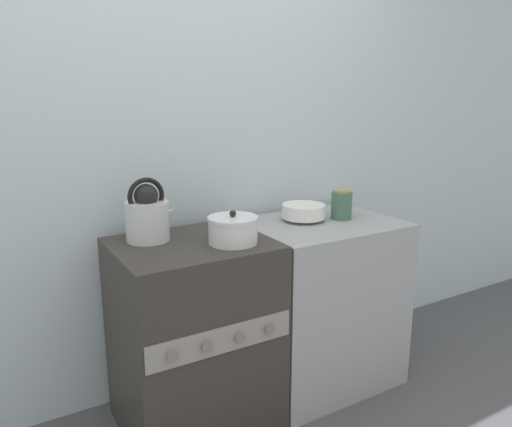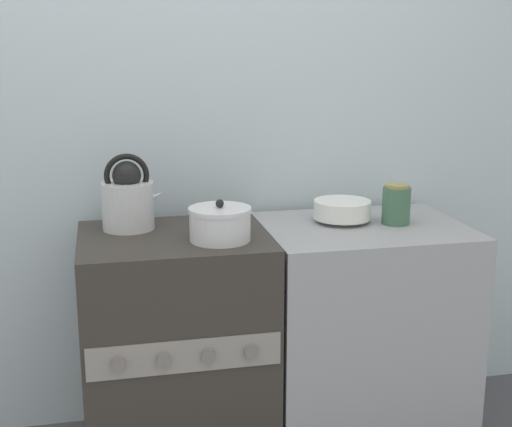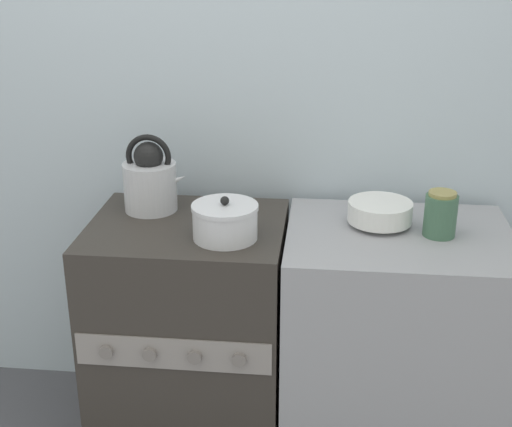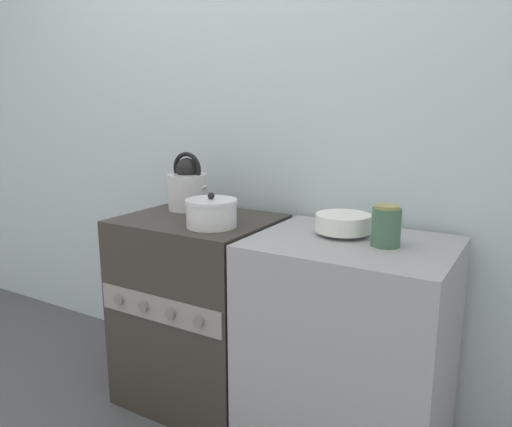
# 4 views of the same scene
# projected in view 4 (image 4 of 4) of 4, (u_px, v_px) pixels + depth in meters

# --- Properties ---
(ground_plane) EXTENTS (12.00, 12.00, 0.00)m
(ground_plane) POSITION_uv_depth(u_px,v_px,m) (164.00, 425.00, 2.13)
(ground_plane) COLOR #4C4C51
(wall_back) EXTENTS (7.00, 0.06, 2.50)m
(wall_back) POSITION_uv_depth(u_px,v_px,m) (243.00, 124.00, 2.40)
(wall_back) COLOR silver
(wall_back) RESTS_ON ground_plane
(stove) EXTENTS (0.65, 0.56, 0.86)m
(stove) POSITION_uv_depth(u_px,v_px,m) (200.00, 310.00, 2.26)
(stove) COLOR #332D28
(stove) RESTS_ON ground_plane
(counter) EXTENTS (0.73, 0.58, 0.85)m
(counter) POSITION_uv_depth(u_px,v_px,m) (348.00, 347.00, 1.93)
(counter) COLOR #99999E
(counter) RESTS_ON ground_plane
(kettle) EXTENTS (0.22, 0.18, 0.27)m
(kettle) POSITION_uv_depth(u_px,v_px,m) (188.00, 187.00, 2.32)
(kettle) COLOR silver
(kettle) RESTS_ON stove
(cooking_pot) EXTENTS (0.21, 0.21, 0.14)m
(cooking_pot) POSITION_uv_depth(u_px,v_px,m) (211.00, 213.00, 2.00)
(cooking_pot) COLOR silver
(cooking_pot) RESTS_ON stove
(enamel_bowl) EXTENTS (0.21, 0.21, 0.08)m
(enamel_bowl) POSITION_uv_depth(u_px,v_px,m) (343.00, 223.00, 1.92)
(enamel_bowl) COLOR white
(enamel_bowl) RESTS_ON counter
(storage_jar) EXTENTS (0.10, 0.10, 0.15)m
(storage_jar) POSITION_uv_depth(u_px,v_px,m) (386.00, 226.00, 1.76)
(storage_jar) COLOR #3F664C
(storage_jar) RESTS_ON counter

